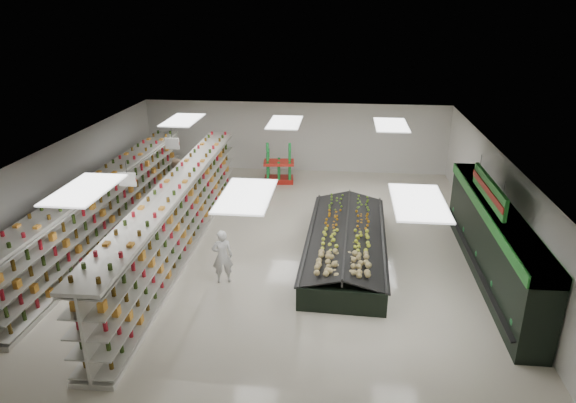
# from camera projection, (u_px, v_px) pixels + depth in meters

# --- Properties ---
(floor) EXTENTS (16.00, 16.00, 0.00)m
(floor) POSITION_uv_depth(u_px,v_px,m) (271.00, 243.00, 16.96)
(floor) COLOR beige
(floor) RESTS_ON ground
(ceiling) EXTENTS (14.00, 16.00, 0.02)m
(ceiling) POSITION_uv_depth(u_px,v_px,m) (270.00, 149.00, 15.80)
(ceiling) COLOR white
(ceiling) RESTS_ON wall_back
(wall_back) EXTENTS (14.00, 0.02, 3.20)m
(wall_back) POSITION_uv_depth(u_px,v_px,m) (295.00, 137.00, 23.80)
(wall_back) COLOR silver
(wall_back) RESTS_ON floor
(wall_front) EXTENTS (14.00, 0.02, 3.20)m
(wall_front) POSITION_uv_depth(u_px,v_px,m) (207.00, 358.00, 8.97)
(wall_front) COLOR silver
(wall_front) RESTS_ON floor
(wall_left) EXTENTS (0.02, 16.00, 3.20)m
(wall_left) POSITION_uv_depth(u_px,v_px,m) (63.00, 190.00, 17.09)
(wall_left) COLOR silver
(wall_left) RESTS_ON floor
(wall_right) EXTENTS (0.02, 16.00, 3.20)m
(wall_right) POSITION_uv_depth(u_px,v_px,m) (497.00, 206.00, 15.68)
(wall_right) COLOR silver
(wall_right) RESTS_ON floor
(produce_wall_case) EXTENTS (0.93, 8.00, 2.20)m
(produce_wall_case) POSITION_uv_depth(u_px,v_px,m) (492.00, 237.00, 14.46)
(produce_wall_case) COLOR black
(produce_wall_case) RESTS_ON floor
(aisle_sign_near) EXTENTS (0.52, 0.06, 0.75)m
(aisle_sign_near) POSITION_uv_depth(u_px,v_px,m) (127.00, 179.00, 14.50)
(aisle_sign_near) COLOR white
(aisle_sign_near) RESTS_ON ceiling
(aisle_sign_far) EXTENTS (0.52, 0.06, 0.75)m
(aisle_sign_far) POSITION_uv_depth(u_px,v_px,m) (172.00, 143.00, 18.20)
(aisle_sign_far) COLOR white
(aisle_sign_far) RESTS_ON ceiling
(hortifruti_banner) EXTENTS (0.12, 3.20, 0.95)m
(hortifruti_banner) POSITION_uv_depth(u_px,v_px,m) (489.00, 190.00, 13.98)
(hortifruti_banner) COLOR #217C29
(hortifruti_banner) RESTS_ON ceiling
(gondola_left) EXTENTS (1.10, 12.48, 2.16)m
(gondola_left) POSITION_uv_depth(u_px,v_px,m) (107.00, 209.00, 17.10)
(gondola_left) COLOR silver
(gondola_left) RESTS_ON floor
(gondola_center) EXTENTS (1.22, 13.10, 2.27)m
(gondola_center) POSITION_uv_depth(u_px,v_px,m) (179.00, 219.00, 16.20)
(gondola_center) COLOR silver
(gondola_center) RESTS_ON floor
(produce_island) EXTENTS (2.64, 6.79, 1.00)m
(produce_island) POSITION_uv_depth(u_px,v_px,m) (346.00, 242.00, 15.99)
(produce_island) COLOR black
(produce_island) RESTS_ON floor
(soda_endcap) EXTENTS (1.40, 1.03, 1.69)m
(soda_endcap) POSITION_uv_depth(u_px,v_px,m) (279.00, 164.00, 22.45)
(soda_endcap) COLOR #A51A12
(soda_endcap) RESTS_ON floor
(shopper_main) EXTENTS (0.67, 0.54, 1.60)m
(shopper_main) POSITION_uv_depth(u_px,v_px,m) (222.00, 256.00, 14.31)
(shopper_main) COLOR white
(shopper_main) RESTS_ON floor
(shopper_background) EXTENTS (0.71, 0.99, 1.86)m
(shopper_background) POSITION_uv_depth(u_px,v_px,m) (179.00, 182.00, 19.90)
(shopper_background) COLOR #95745B
(shopper_background) RESTS_ON floor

